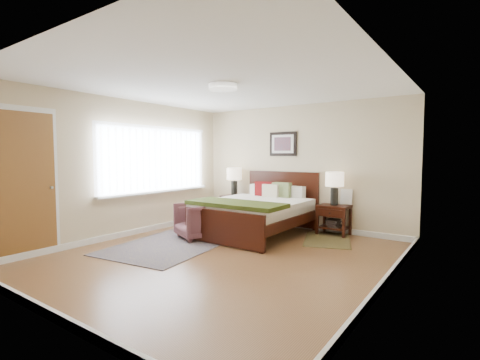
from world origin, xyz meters
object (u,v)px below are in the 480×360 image
Objects in this scene: bed at (257,207)px; lamp_left at (234,176)px; rug_persian at (170,245)px; nightstand_left at (234,201)px; nightstand_right at (334,216)px; lamp_right at (335,182)px; armchair at (198,221)px.

bed is 3.43× the size of lamp_left.
nightstand_left is at bearing 91.47° from rug_persian.
bed is 1.44m from nightstand_right.
lamp_right reaches higher than nightstand_left.
lamp_right is 0.87× the size of armchair.
nightstand_left is at bearing -179.82° from nightstand_right.
armchair reaches higher than rug_persian.
armchair is 0.72m from rug_persian.
lamp_left is (0.00, 0.02, 0.55)m from nightstand_left.
bed is at bearing -35.09° from nightstand_left.
nightstand_left is 0.96× the size of lamp_right.
bed reaches higher than nightstand_right.
lamp_left is 2.55m from rug_persian.
armchair is at bearing -76.29° from lamp_left.
nightstand_left is 2.37m from rug_persian.
bed is 1.76m from rug_persian.
rug_persian is at bearing -129.89° from lamp_right.
bed is 1.36m from nightstand_left.
lamp_left is 0.29× the size of rug_persian.
lamp_right is 2.61m from armchair.
rug_persian is at bearing -116.11° from bed.
lamp_right is (2.30, 0.00, -0.03)m from lamp_left.
lamp_right is (1.19, 0.80, 0.47)m from bed.
bed is 3.43× the size of lamp_right.
lamp_right is at bearing 0.52° from nightstand_left.
lamp_left is (-1.11, 0.80, 0.50)m from bed.
armchair is (0.41, -1.67, -0.70)m from lamp_left.
nightstand_right reaches higher than rug_persian.
lamp_left reaches higher than bed.
nightstand_left is 1.04× the size of nightstand_right.
nightstand_right is 2.52m from armchair.
rug_persian is at bearing -80.99° from lamp_left.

